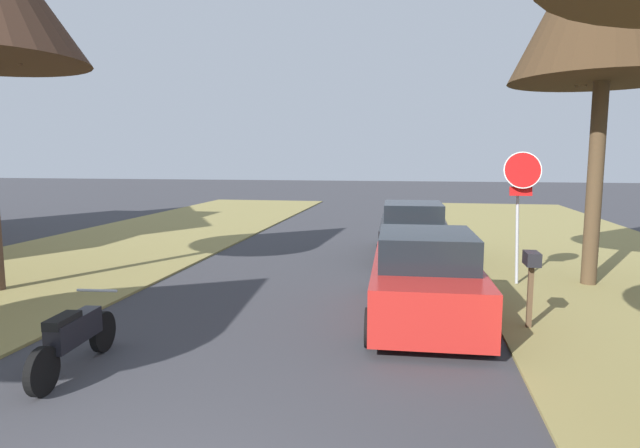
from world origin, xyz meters
TOP-DOWN VIEW (x-y plane):
  - stop_sign_far at (4.46, 9.16)m, footprint 0.81×0.60m
  - parked_sedan_red at (2.38, 6.41)m, footprint 2.08×4.46m
  - parked_sedan_black at (2.13, 12.26)m, footprint 2.08×4.46m
  - parked_motorcycle at (-2.27, 3.15)m, footprint 0.60×2.05m
  - curbside_mailbox at (4.08, 6.02)m, footprint 0.22×0.44m

SIDE VIEW (x-z plane):
  - parked_motorcycle at x=-2.27m, z-range 0.00..0.97m
  - parked_sedan_red at x=2.38m, z-range -0.06..1.51m
  - parked_sedan_black at x=2.13m, z-range -0.06..1.51m
  - curbside_mailbox at x=4.08m, z-range 0.42..1.69m
  - stop_sign_far at x=4.46m, z-range 0.70..3.63m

